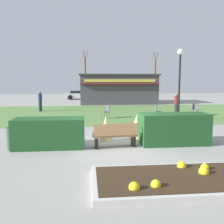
# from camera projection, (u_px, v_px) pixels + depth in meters

# --- Properties ---
(ground_plane) EXTENTS (80.00, 80.00, 0.00)m
(ground_plane) POSITION_uv_depth(u_px,v_px,m) (119.00, 146.00, 9.66)
(ground_plane) COLOR #999691
(lawn_patch) EXTENTS (36.00, 12.00, 0.01)m
(lawn_patch) POSITION_uv_depth(u_px,v_px,m) (103.00, 113.00, 19.76)
(lawn_patch) COLOR #5B8442
(lawn_patch) RESTS_ON ground_plane
(flower_bed) EXTENTS (4.37, 2.06, 0.32)m
(flower_bed) POSITION_uv_depth(u_px,v_px,m) (179.00, 179.00, 6.20)
(flower_bed) COLOR beige
(flower_bed) RESTS_ON ground_plane
(park_bench) EXTENTS (1.75, 0.70, 0.95)m
(park_bench) POSITION_uv_depth(u_px,v_px,m) (115.00, 135.00, 9.44)
(park_bench) COLOR #9E7547
(park_bench) RESTS_ON ground_plane
(hedge_left) EXTENTS (2.66, 1.10, 1.13)m
(hedge_left) POSITION_uv_depth(u_px,v_px,m) (49.00, 133.00, 9.45)
(hedge_left) COLOR #1E4C23
(hedge_left) RESTS_ON ground_plane
(hedge_right) EXTENTS (2.71, 1.10, 1.24)m
(hedge_right) POSITION_uv_depth(u_px,v_px,m) (174.00, 129.00, 9.97)
(hedge_right) COLOR #1E4C23
(hedge_right) RESTS_ON ground_plane
(ornamental_grass_behind_left) EXTENTS (0.57, 0.57, 1.09)m
(ornamental_grass_behind_left) POSITION_uv_depth(u_px,v_px,m) (106.00, 128.00, 10.52)
(ornamental_grass_behind_left) COLOR #D1BC7F
(ornamental_grass_behind_left) RESTS_ON ground_plane
(ornamental_grass_behind_right) EXTENTS (0.76, 0.76, 1.14)m
(ornamental_grass_behind_right) POSITION_uv_depth(u_px,v_px,m) (137.00, 127.00, 10.66)
(ornamental_grass_behind_right) COLOR #D1BC7F
(ornamental_grass_behind_right) RESTS_ON ground_plane
(lamppost_mid) EXTENTS (0.36, 0.36, 4.51)m
(lamppost_mid) POSITION_uv_depth(u_px,v_px,m) (180.00, 76.00, 15.40)
(lamppost_mid) COLOR black
(lamppost_mid) RESTS_ON ground_plane
(trash_bin) EXTENTS (0.52, 0.52, 0.85)m
(trash_bin) POSITION_uv_depth(u_px,v_px,m) (14.00, 138.00, 9.19)
(trash_bin) COLOR #2D4233
(trash_bin) RESTS_ON ground_plane
(food_kiosk) EXTENTS (8.71, 5.19, 3.30)m
(food_kiosk) POSITION_uv_depth(u_px,v_px,m) (118.00, 89.00, 28.42)
(food_kiosk) COLOR #47424C
(food_kiosk) RESTS_ON ground_plane
(cafe_chair_west) EXTENTS (0.60, 0.60, 0.89)m
(cafe_chair_west) POSITION_uv_depth(u_px,v_px,m) (106.00, 111.00, 16.91)
(cafe_chair_west) COLOR #4C5156
(cafe_chair_west) RESTS_ON ground_plane
(cafe_chair_east) EXTENTS (0.44, 0.44, 0.89)m
(cafe_chair_east) POSITION_uv_depth(u_px,v_px,m) (157.00, 111.00, 16.88)
(cafe_chair_east) COLOR #4C5156
(cafe_chair_east) RESTS_ON ground_plane
(cafe_chair_center) EXTENTS (0.62, 0.62, 0.89)m
(cafe_chair_center) POSITION_uv_depth(u_px,v_px,m) (195.00, 109.00, 18.05)
(cafe_chair_center) COLOR #4C5156
(cafe_chair_center) RESTS_ON ground_plane
(person_strolling) EXTENTS (0.34, 0.34, 1.69)m
(person_strolling) POSITION_uv_depth(u_px,v_px,m) (40.00, 101.00, 20.79)
(person_strolling) COLOR #23232D
(person_strolling) RESTS_ON ground_plane
(person_standing) EXTENTS (0.34, 0.34, 1.69)m
(person_standing) POSITION_uv_depth(u_px,v_px,m) (177.00, 104.00, 17.84)
(person_standing) COLOR #23232D
(person_standing) RESTS_ON ground_plane
(parked_car_west_slot) EXTENTS (4.21, 2.07, 1.20)m
(parked_car_west_slot) POSITION_uv_depth(u_px,v_px,m) (80.00, 95.00, 34.65)
(parked_car_west_slot) COLOR silver
(parked_car_west_slot) RESTS_ON ground_plane
(tree_left_bg) EXTENTS (0.91, 0.96, 7.49)m
(tree_left_bg) POSITION_uv_depth(u_px,v_px,m) (85.00, 76.00, 40.31)
(tree_left_bg) COLOR brown
(tree_left_bg) RESTS_ON ground_plane
(tree_right_bg) EXTENTS (0.91, 0.96, 6.98)m
(tree_right_bg) POSITION_uv_depth(u_px,v_px,m) (155.00, 77.00, 38.43)
(tree_right_bg) COLOR brown
(tree_right_bg) RESTS_ON ground_plane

